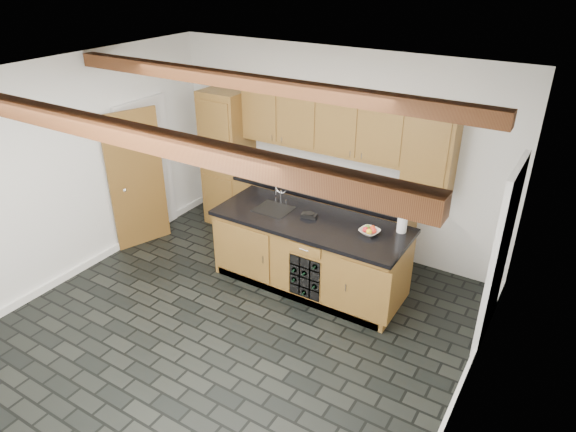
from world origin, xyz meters
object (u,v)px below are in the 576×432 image
(kitchen_scale, at_px, (309,215))
(paper_towel, at_px, (402,221))
(fruit_bowl, at_px, (369,232))
(island, at_px, (310,253))

(kitchen_scale, height_order, paper_towel, paper_towel)
(fruit_bowl, bearing_deg, paper_towel, 39.65)
(paper_towel, bearing_deg, kitchen_scale, -167.24)
(fruit_bowl, bearing_deg, island, -175.10)
(fruit_bowl, relative_size, paper_towel, 0.85)
(fruit_bowl, distance_m, paper_towel, 0.40)
(kitchen_scale, relative_size, fruit_bowl, 0.92)
(island, relative_size, fruit_bowl, 10.76)
(island, xyz_separation_m, kitchen_scale, (-0.06, 0.06, 0.49))
(island, bearing_deg, kitchen_scale, 134.74)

